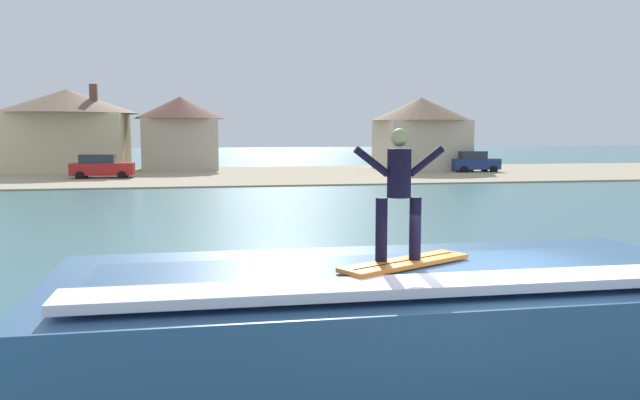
{
  "coord_description": "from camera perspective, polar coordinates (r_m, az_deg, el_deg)",
  "views": [
    {
      "loc": [
        -3.9,
        -8.08,
        3.63
      ],
      "look_at": [
        -1.23,
        6.39,
        2.04
      ],
      "focal_mm": 36.37,
      "sensor_mm": 36.0,
      "label": 1
    }
  ],
  "objects": [
    {
      "name": "surfer",
      "position": [
        8.7,
        6.96,
        1.16
      ],
      "size": [
        1.25,
        0.32,
        1.77
      ],
      "color": "black",
      "rests_on": "surfboard"
    },
    {
      "name": "shoreline_bank",
      "position": [
        52.38,
        -6.18,
        2.21
      ],
      "size": [
        120.0,
        21.41,
        0.11
      ],
      "color": "tan",
      "rests_on": "ground_plane"
    },
    {
      "name": "surfboard",
      "position": [
        8.84,
        7.52,
        -5.5
      ],
      "size": [
        2.04,
        1.4,
        0.06
      ],
      "color": "orange",
      "rests_on": "wave_crest"
    },
    {
      "name": "house_gabled_white",
      "position": [
        58.77,
        8.86,
        6.08
      ],
      "size": [
        8.89,
        8.89,
        6.53
      ],
      "color": "beige",
      "rests_on": "ground_plane"
    },
    {
      "name": "car_far_shore",
      "position": [
        56.77,
        13.39,
        3.28
      ],
      "size": [
        4.05,
        2.06,
        1.86
      ],
      "color": "navy",
      "rests_on": "ground_plane"
    },
    {
      "name": "car_near_shore",
      "position": [
        50.64,
        -18.69,
        2.8
      ],
      "size": [
        4.51,
        2.02,
        1.86
      ],
      "color": "red",
      "rests_on": "ground_plane"
    },
    {
      "name": "wave_crest",
      "position": [
        9.47,
        6.53,
        -10.9
      ],
      "size": [
        9.6,
        4.21,
        1.82
      ],
      "color": "#345D88",
      "rests_on": "ground_plane"
    },
    {
      "name": "ground_plane",
      "position": [
        9.68,
        14.74,
        -16.08
      ],
      "size": [
        260.0,
        260.0,
        0.0
      ],
      "primitive_type": "plane",
      "color": "#3C6C74"
    },
    {
      "name": "house_small_cottage",
      "position": [
        60.57,
        -12.16,
        6.1
      ],
      "size": [
        8.16,
        8.16,
        6.67
      ],
      "color": "beige",
      "rests_on": "ground_plane"
    },
    {
      "name": "house_with_chimney",
      "position": [
        60.11,
        -21.29,
        6.09
      ],
      "size": [
        11.87,
        11.87,
        7.5
      ],
      "color": "beige",
      "rests_on": "ground_plane"
    }
  ]
}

